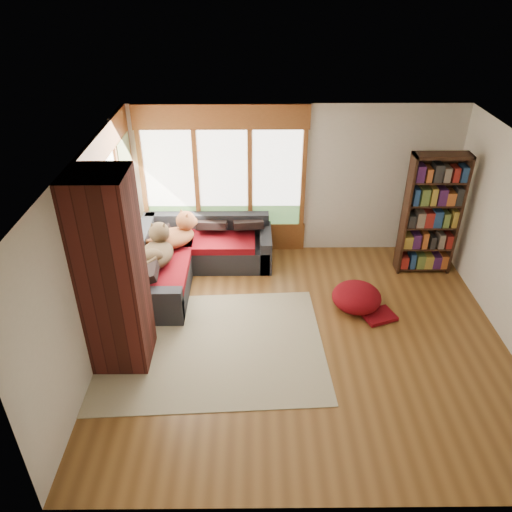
# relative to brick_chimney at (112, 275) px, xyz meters

# --- Properties ---
(floor) EXTENTS (5.50, 5.50, 0.00)m
(floor) POSITION_rel_brick_chimney_xyz_m (2.40, 0.35, -1.30)
(floor) COLOR brown
(floor) RESTS_ON ground
(ceiling) EXTENTS (5.50, 5.50, 0.00)m
(ceiling) POSITION_rel_brick_chimney_xyz_m (2.40, 0.35, 1.30)
(ceiling) COLOR white
(wall_back) EXTENTS (5.50, 0.04, 2.60)m
(wall_back) POSITION_rel_brick_chimney_xyz_m (2.40, 2.85, 0.00)
(wall_back) COLOR silver
(wall_back) RESTS_ON ground
(wall_front) EXTENTS (5.50, 0.04, 2.60)m
(wall_front) POSITION_rel_brick_chimney_xyz_m (2.40, -2.15, 0.00)
(wall_front) COLOR silver
(wall_front) RESTS_ON ground
(wall_left) EXTENTS (0.04, 5.00, 2.60)m
(wall_left) POSITION_rel_brick_chimney_xyz_m (-0.35, 0.35, 0.00)
(wall_left) COLOR silver
(wall_left) RESTS_ON ground
(windows_back) EXTENTS (2.82, 0.10, 1.90)m
(windows_back) POSITION_rel_brick_chimney_xyz_m (1.20, 2.82, 0.05)
(windows_back) COLOR brown
(windows_back) RESTS_ON wall_back
(windows_left) EXTENTS (0.10, 2.62, 1.90)m
(windows_left) POSITION_rel_brick_chimney_xyz_m (-0.32, 1.55, 0.05)
(windows_left) COLOR brown
(windows_left) RESTS_ON wall_left
(roller_blind) EXTENTS (0.03, 0.72, 0.90)m
(roller_blind) POSITION_rel_brick_chimney_xyz_m (-0.29, 2.38, 0.45)
(roller_blind) COLOR #707E51
(roller_blind) RESTS_ON wall_left
(brick_chimney) EXTENTS (0.70, 0.70, 2.60)m
(brick_chimney) POSITION_rel_brick_chimney_xyz_m (0.00, 0.00, 0.00)
(brick_chimney) COLOR #471914
(brick_chimney) RESTS_ON ground
(sectional_sofa) EXTENTS (2.20, 2.20, 0.80)m
(sectional_sofa) POSITION_rel_brick_chimney_xyz_m (0.45, 2.05, -1.00)
(sectional_sofa) COLOR black
(sectional_sofa) RESTS_ON ground
(area_rug) EXTENTS (3.17, 2.49, 0.01)m
(area_rug) POSITION_rel_brick_chimney_xyz_m (1.11, 0.19, -1.29)
(area_rug) COLOR silver
(area_rug) RESTS_ON ground
(bookshelf) EXTENTS (0.87, 0.29, 2.04)m
(bookshelf) POSITION_rel_brick_chimney_xyz_m (4.54, 2.10, -0.28)
(bookshelf) COLOR #321B10
(bookshelf) RESTS_ON ground
(pouf) EXTENTS (0.90, 0.90, 0.40)m
(pouf) POSITION_rel_brick_chimney_xyz_m (3.24, 1.03, -1.09)
(pouf) COLOR maroon
(pouf) RESTS_ON area_rug
(dog_tan) EXTENTS (0.95, 0.89, 0.46)m
(dog_tan) POSITION_rel_brick_chimney_xyz_m (0.43, 2.08, -0.53)
(dog_tan) COLOR brown
(dog_tan) RESTS_ON sectional_sofa
(dog_brindle) EXTENTS (0.59, 0.89, 0.46)m
(dog_brindle) POSITION_rel_brick_chimney_xyz_m (0.22, 1.59, -0.53)
(dog_brindle) COLOR black
(dog_brindle) RESTS_ON sectional_sofa
(throw_pillows) EXTENTS (1.98, 1.68, 0.45)m
(throw_pillows) POSITION_rel_brick_chimney_xyz_m (0.53, 2.10, -0.51)
(throw_pillows) COLOR black
(throw_pillows) RESTS_ON sectional_sofa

